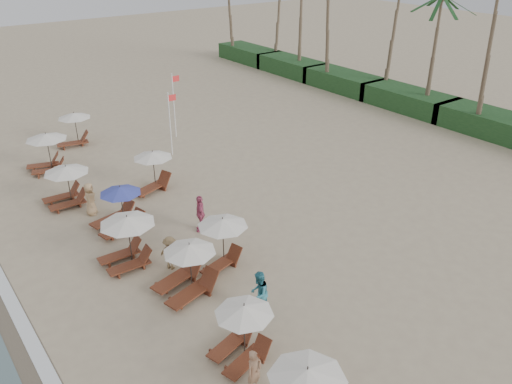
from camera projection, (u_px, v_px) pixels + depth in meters
ground at (349, 295)px, 21.07m from camera, size 160.00×160.00×0.00m
shrub_hedge at (409, 100)px, 42.84m from camera, size 3.20×53.00×1.60m
lounger_station_1 at (240, 332)px, 17.50m from camera, size 2.37×2.08×2.15m
lounger_station_2 at (184, 271)px, 20.88m from camera, size 2.75×2.51×2.13m
lounger_station_3 at (125, 240)px, 22.46m from camera, size 2.63×2.44×2.35m
lounger_station_4 at (117, 211)px, 25.41m from camera, size 2.68×2.44×2.19m
lounger_station_5 at (65, 185)px, 27.61m from camera, size 2.63×2.39×2.17m
lounger_station_6 at (45, 152)px, 31.43m from camera, size 2.69×2.46×2.39m
inland_station_0 at (221, 238)px, 22.32m from camera, size 2.65×2.24×2.22m
inland_station_1 at (151, 170)px, 29.05m from camera, size 2.91×2.30×2.22m
inland_station_2 at (73, 127)px, 35.31m from camera, size 2.81×2.24×2.22m
beachgoer_near at (254, 371)px, 16.36m from camera, size 0.63×0.46×1.58m
beachgoer_mid_a at (259, 293)px, 19.67m from camera, size 1.14×1.10×1.85m
beachgoer_mid_b at (170, 253)px, 22.40m from camera, size 1.01×1.17×1.58m
beachgoer_far_a at (200, 213)px, 25.22m from camera, size 0.95×1.20×1.91m
beachgoer_far_b at (90, 199)px, 26.70m from camera, size 0.90×1.03×1.78m
flag_pole_near at (170, 121)px, 33.32m from camera, size 0.60×0.08×4.24m
flag_pole_far at (174, 103)px, 36.21m from camera, size 0.59×0.08×4.61m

